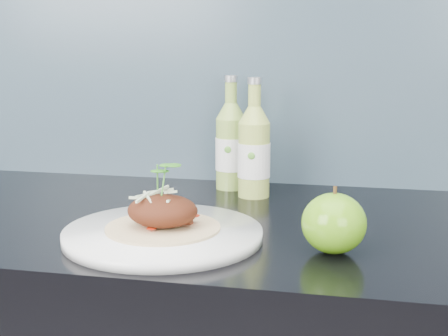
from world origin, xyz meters
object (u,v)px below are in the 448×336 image
at_px(dinner_plate, 163,234).
at_px(cider_bottle_left, 231,146).
at_px(green_apple, 334,223).
at_px(cider_bottle_right, 254,152).

height_order(dinner_plate, cider_bottle_left, cider_bottle_left).
xyz_separation_m(green_apple, cider_bottle_left, (-0.22, 0.36, 0.04)).
distance_m(green_apple, cider_bottle_left, 0.42).
height_order(dinner_plate, cider_bottle_right, cider_bottle_right).
xyz_separation_m(dinner_plate, cider_bottle_right, (0.09, 0.29, 0.08)).
relative_size(dinner_plate, cider_bottle_right, 1.71).
bearing_deg(dinner_plate, cider_bottle_left, 84.83).
height_order(green_apple, cider_bottle_left, cider_bottle_left).
bearing_deg(cider_bottle_left, dinner_plate, -85.54).
xyz_separation_m(dinner_plate, cider_bottle_left, (0.03, 0.35, 0.08)).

